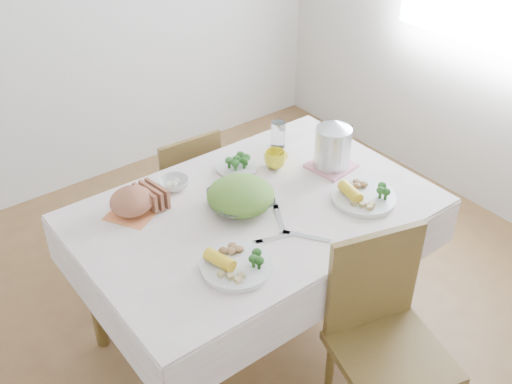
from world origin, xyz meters
TOP-DOWN VIEW (x-y plane):
  - floor at (0.00, 0.00)m, footprint 3.60×3.60m
  - dining_table at (0.00, 0.00)m, footprint 1.40×0.90m
  - tablecloth at (0.00, 0.00)m, footprint 1.50×1.00m
  - chair_near at (0.09, -0.75)m, footprint 0.51×0.51m
  - chair_far at (0.06, 0.77)m, footprint 0.38×0.38m
  - salad_bowl at (-0.05, 0.03)m, footprint 0.33×0.33m
  - dinner_plate_left at (-0.30, -0.27)m, footprint 0.30×0.30m
  - dinner_plate_right at (0.40, -0.25)m, footprint 0.39×0.39m
  - broccoli_plate at (0.11, 0.29)m, footprint 0.24×0.24m
  - napkin at (-0.43, 0.28)m, footprint 0.26×0.26m
  - bread_loaf at (-0.43, 0.28)m, footprint 0.24×0.23m
  - fruit_bowl at (-0.20, 0.34)m, footprint 0.15×0.15m
  - yellow_mug at (0.27, 0.20)m, footprint 0.13×0.13m
  - glass_tumbler at (0.40, 0.34)m, footprint 0.09×0.09m
  - pink_tray at (0.48, 0.03)m, footprint 0.21×0.21m
  - electric_kettle at (0.48, 0.03)m, footprint 0.19×0.19m
  - fork_left at (0.04, -0.29)m, footprint 0.13×0.18m
  - fork_right at (0.03, -0.13)m, footprint 0.11×0.18m
  - knife at (-0.06, -0.22)m, footprint 0.18×0.08m

SIDE VIEW (x-z plane):
  - floor at x=0.00m, z-range 0.00..0.00m
  - dining_table at x=0.00m, z-range 0.00..0.75m
  - chair_far at x=0.06m, z-range 0.06..0.87m
  - chair_near at x=0.09m, z-range 0.01..0.92m
  - tablecloth at x=0.00m, z-range 0.75..0.76m
  - napkin at x=-0.43m, z-range 0.76..0.77m
  - fork_left at x=0.04m, z-range 0.76..0.77m
  - fork_right at x=0.03m, z-range 0.76..0.77m
  - knife at x=-0.06m, z-range 0.76..0.77m
  - pink_tray at x=0.48m, z-range 0.76..0.78m
  - broccoli_plate at x=0.11m, z-range 0.76..0.78m
  - dinner_plate_left at x=-0.30m, z-range 0.76..0.78m
  - dinner_plate_right at x=0.40m, z-range 0.76..0.78m
  - fruit_bowl at x=-0.20m, z-range 0.76..0.80m
  - salad_bowl at x=-0.05m, z-range 0.76..0.83m
  - yellow_mug at x=0.27m, z-range 0.76..0.84m
  - bread_loaf at x=-0.43m, z-range 0.76..0.88m
  - glass_tumbler at x=0.40m, z-range 0.76..0.89m
  - electric_kettle at x=0.48m, z-range 0.77..1.00m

